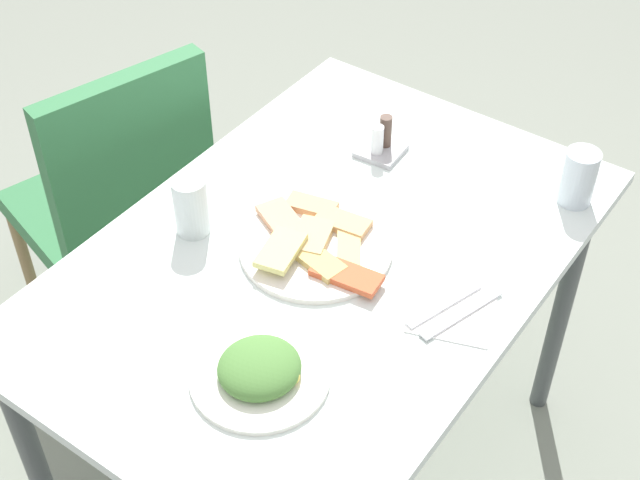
% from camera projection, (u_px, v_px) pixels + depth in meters
% --- Properties ---
extents(ground_plane, '(6.00, 6.00, 0.00)m').
position_uv_depth(ground_plane, '(322.00, 476.00, 2.24)').
color(ground_plane, gray).
extents(dining_table, '(1.15, 0.78, 0.75)m').
position_uv_depth(dining_table, '(323.00, 286.00, 1.79)').
color(dining_table, white).
rests_on(dining_table, ground_plane).
extents(dining_chair, '(0.52, 0.52, 0.90)m').
position_uv_depth(dining_chair, '(120.00, 198.00, 2.23)').
color(dining_chair, '#307542').
rests_on(dining_chair, ground_plane).
extents(pide_platter, '(0.29, 0.32, 0.04)m').
position_uv_depth(pide_platter, '(315.00, 244.00, 1.73)').
color(pide_platter, white).
rests_on(pide_platter, dining_table).
extents(salad_plate_greens, '(0.23, 0.23, 0.05)m').
position_uv_depth(salad_plate_greens, '(260.00, 370.00, 1.50)').
color(salad_plate_greens, white).
rests_on(salad_plate_greens, dining_table).
extents(soda_can, '(0.09, 0.09, 0.12)m').
position_uv_depth(soda_can, '(191.00, 206.00, 1.74)').
color(soda_can, silver).
rests_on(soda_can, dining_table).
extents(drinking_glass, '(0.07, 0.07, 0.12)m').
position_uv_depth(drinking_glass, '(579.00, 177.00, 1.80)').
color(drinking_glass, silver).
rests_on(drinking_glass, dining_table).
extents(paper_napkin, '(0.19, 0.19, 0.00)m').
position_uv_depth(paper_napkin, '(452.00, 311.00, 1.62)').
color(paper_napkin, white).
rests_on(paper_napkin, dining_table).
extents(fork, '(0.18, 0.07, 0.00)m').
position_uv_depth(fork, '(462.00, 313.00, 1.61)').
color(fork, silver).
rests_on(fork, paper_napkin).
extents(spoon, '(0.17, 0.07, 0.00)m').
position_uv_depth(spoon, '(444.00, 305.00, 1.62)').
color(spoon, silver).
rests_on(spoon, paper_napkin).
extents(condiment_caddy, '(0.10, 0.10, 0.08)m').
position_uv_depth(condiment_caddy, '(381.00, 143.00, 1.94)').
color(condiment_caddy, '#B2B2B7').
rests_on(condiment_caddy, dining_table).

